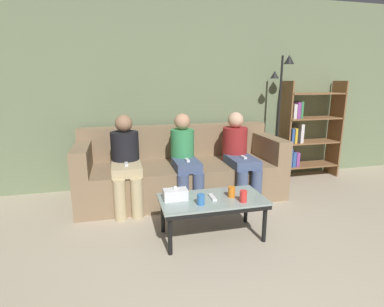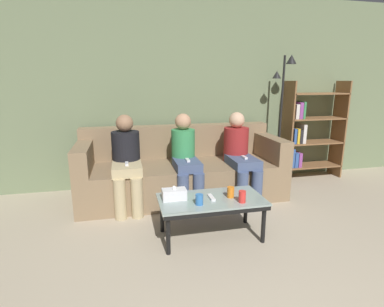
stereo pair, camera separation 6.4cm
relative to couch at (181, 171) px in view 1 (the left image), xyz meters
name	(u,v)px [view 1 (the left image)]	position (x,y,z in m)	size (l,w,h in m)	color
wall_back	(172,92)	(0.00, 0.54, 0.98)	(12.00, 0.06, 2.60)	#707F5B
couch	(181,171)	(0.00, 0.00, 0.00)	(2.53, 0.93, 0.88)	#897051
coffee_table	(212,202)	(0.06, -1.13, 0.03)	(0.98, 0.51, 0.39)	#8C9E99
cup_near_left	(201,199)	(-0.08, -1.25, 0.12)	(0.07, 0.07, 0.10)	#3372BF
cup_near_right	(232,192)	(0.25, -1.15, 0.12)	(0.07, 0.07, 0.10)	orange
cup_far_center	(243,196)	(0.31, -1.28, 0.12)	(0.06, 0.06, 0.11)	red
tissue_box	(175,194)	(-0.28, -1.08, 0.12)	(0.22, 0.12, 0.13)	white
game_remote	(212,197)	(0.06, -1.13, 0.08)	(0.04, 0.15, 0.02)	white
bookshelf	(304,132)	(1.98, 0.31, 0.38)	(0.91, 0.32, 1.46)	brown
standing_lamp	(280,107)	(1.46, 0.17, 0.78)	(0.31, 0.26, 1.80)	black
seated_person_left_end	(126,159)	(-0.69, -0.23, 0.27)	(0.32, 0.67, 1.08)	tan
seated_person_mid_left	(185,157)	(0.00, -0.24, 0.25)	(0.31, 0.64, 1.08)	#47567A
seated_person_mid_right	(239,153)	(0.69, -0.24, 0.26)	(0.31, 0.70, 1.08)	#47567A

